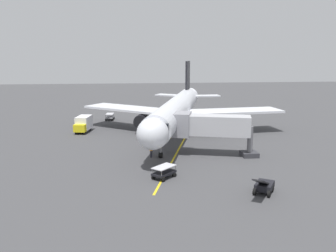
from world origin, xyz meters
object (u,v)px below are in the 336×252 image
Objects in this scene: jet_bridge at (205,126)px; baggage_cart_portside at (110,117)px; box_truck_near_nose at (83,124)px; baggage_cart_starboard_side at (164,172)px; airplane at (177,110)px; belt_loader_rear_apron at (264,186)px; ground_crew_marshaller at (151,150)px.

baggage_cart_portside is (13.38, -26.99, -3.11)m from jet_bridge.
box_truck_near_nose is 1.79× the size of baggage_cart_portside.
jet_bridge is 4.19× the size of baggage_cart_portside.
airplane is at bearing -101.29° from baggage_cart_starboard_side.
belt_loader_rear_apron is (-8.82, 5.23, 0.06)m from baggage_cart_starboard_side.
box_truck_near_nose reaches higher than belt_loader_rear_apron.
jet_bridge is at bearing 99.43° from airplane.
baggage_cart_starboard_side is at bearing 53.98° from jet_bridge.
baggage_cart_starboard_side is (-11.05, 24.47, -0.73)m from box_truck_near_nose.
airplane is 15.85m from box_truck_near_nose.
airplane reaches higher than baggage_cart_portside.
jet_bridge reaches higher than box_truck_near_nose.
baggage_cart_starboard_side is at bearing 95.88° from ground_crew_marshaller.
airplane reaches higher than belt_loader_rear_apron.
box_truck_near_nose is (17.26, -15.93, -2.38)m from jet_bridge.
baggage_cart_portside is at bearing -109.33° from box_truck_near_nose.
airplane is 13.93× the size of baggage_cart_starboard_side.
jet_bridge is (-2.05, 12.32, -0.24)m from airplane.
baggage_cart_portside is (11.33, -14.66, -3.35)m from airplane.
baggage_cart_portside is 0.96× the size of baggage_cart_starboard_side.
baggage_cart_portside is at bearing -52.29° from airplane.
airplane is 3.46× the size of jet_bridge.
airplane is 8.80× the size of belt_loader_rear_apron.
box_truck_near_nose is 1.72× the size of baggage_cart_starboard_side.
box_truck_near_nose is 11.74m from baggage_cart_portside.
airplane is 8.11× the size of box_truck_near_nose.
ground_crew_marshaller is 0.35× the size of box_truck_near_nose.
airplane is at bearing -79.89° from belt_loader_rear_apron.
airplane is 26.72m from belt_loader_rear_apron.
belt_loader_rear_apron reaches higher than baggage_cart_starboard_side.
baggage_cart_portside is (-3.88, -11.06, -0.73)m from box_truck_near_nose.
jet_bridge is 2.54× the size of belt_loader_rear_apron.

